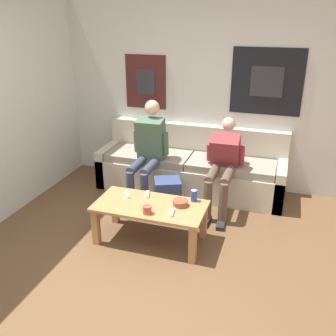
% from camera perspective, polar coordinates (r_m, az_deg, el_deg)
% --- Properties ---
extents(ground_plane, '(18.00, 18.00, 0.00)m').
position_cam_1_polar(ground_plane, '(3.54, -4.25, -17.14)').
color(ground_plane, brown).
extents(wall_back, '(10.00, 0.07, 2.55)m').
position_cam_1_polar(wall_back, '(5.09, 5.57, 11.38)').
color(wall_back, silver).
rests_on(wall_back, ground_plane).
extents(couch, '(2.48, 0.71, 0.85)m').
position_cam_1_polar(couch, '(5.07, 3.43, -0.25)').
color(couch, beige).
rests_on(couch, ground_plane).
extents(coffee_table, '(1.15, 0.57, 0.43)m').
position_cam_1_polar(coffee_table, '(3.92, -2.72, -6.57)').
color(coffee_table, '#B27F4C').
rests_on(coffee_table, ground_plane).
extents(person_seated_adult, '(0.47, 0.85, 1.26)m').
position_cam_1_polar(person_seated_adult, '(4.71, -3.08, 2.89)').
color(person_seated_adult, '#384256').
rests_on(person_seated_adult, ground_plane).
extents(person_seated_teen, '(0.47, 0.92, 1.09)m').
position_cam_1_polar(person_seated_teen, '(4.52, 8.35, 0.73)').
color(person_seated_teen, brown).
rests_on(person_seated_teen, ground_plane).
extents(backpack, '(0.39, 0.39, 0.44)m').
position_cam_1_polar(backpack, '(4.49, -0.08, -4.54)').
color(backpack, navy).
rests_on(backpack, ground_plane).
extents(ceramic_bowl, '(0.16, 0.16, 0.06)m').
position_cam_1_polar(ceramic_bowl, '(3.84, 1.89, -5.28)').
color(ceramic_bowl, brown).
rests_on(ceramic_bowl, coffee_table).
extents(pillar_candle, '(0.09, 0.09, 0.09)m').
position_cam_1_polar(pillar_candle, '(3.70, -3.20, -6.36)').
color(pillar_candle, '#B24C42').
rests_on(pillar_candle, coffee_table).
extents(drink_can_blue, '(0.07, 0.07, 0.12)m').
position_cam_1_polar(drink_can_blue, '(3.93, 3.96, -4.21)').
color(drink_can_blue, '#28479E').
rests_on(drink_can_blue, coffee_table).
extents(game_controller_near_left, '(0.11, 0.14, 0.03)m').
position_cam_1_polar(game_controller_near_left, '(4.08, -6.23, -4.04)').
color(game_controller_near_left, white).
rests_on(game_controller_near_left, coffee_table).
extents(game_controller_near_right, '(0.06, 0.15, 0.03)m').
position_cam_1_polar(game_controller_near_right, '(3.71, 0.60, -6.79)').
color(game_controller_near_right, white).
rests_on(game_controller_near_right, coffee_table).
extents(game_controller_far_center, '(0.08, 0.15, 0.03)m').
position_cam_1_polar(game_controller_far_center, '(4.07, -3.14, -4.01)').
color(game_controller_far_center, white).
rests_on(game_controller_far_center, coffee_table).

